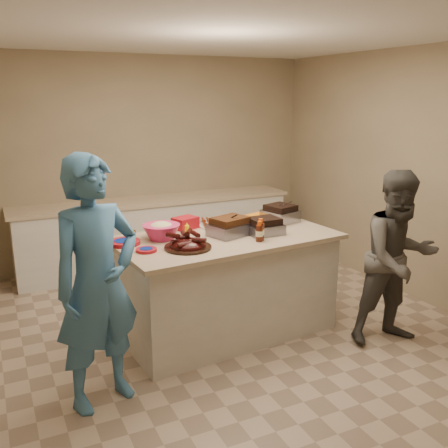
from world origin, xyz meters
name	(u,v)px	position (x,y,z in m)	size (l,w,h in m)	color
room	(231,334)	(0.00, 0.00, 0.00)	(4.50, 5.00, 2.70)	gray
back_counter	(157,233)	(0.00, 2.20, 0.45)	(3.60, 0.64, 0.90)	silver
island	(226,331)	(-0.01, 0.08, 0.00)	(2.00, 1.05, 0.95)	silver
rib_platter	(188,248)	(-0.47, -0.13, 0.95)	(0.40, 0.40, 0.16)	#390907
pulled_pork_tray	(230,235)	(0.03, 0.09, 0.95)	(0.36, 0.27, 0.11)	#47230F
brisket_tray	(264,234)	(0.33, -0.01, 0.95)	(0.32, 0.26, 0.09)	black
roasting_pan	(280,222)	(0.71, 0.32, 0.95)	(0.30, 0.30, 0.12)	gray
coleslaw_bowl	(162,239)	(-0.58, 0.23, 0.95)	(0.33, 0.33, 0.23)	#D22A64
sausage_plate	(214,227)	(0.03, 0.43, 0.95)	(0.29, 0.29, 0.05)	silver
mac_cheese_dish	(260,221)	(0.55, 0.45, 0.95)	(0.27, 0.20, 0.07)	orange
bbq_bottle_a	(260,240)	(0.20, -0.18, 0.95)	(0.07, 0.07, 0.20)	#3F170C
bbq_bottle_b	(259,241)	(0.17, -0.21, 0.95)	(0.06, 0.06, 0.18)	#3F170C
mustard_bottle	(187,234)	(-0.31, 0.29, 0.95)	(0.04, 0.04, 0.11)	#FBCE00
sauce_bowl	(220,231)	(0.01, 0.26, 0.95)	(0.12, 0.04, 0.12)	silver
plate_stack_large	(124,244)	(-0.92, 0.22, 0.95)	(0.27, 0.27, 0.03)	maroon
plate_stack_small	(146,251)	(-0.81, -0.06, 0.95)	(0.17, 0.17, 0.02)	maroon
plastic_cup	(132,240)	(-0.83, 0.33, 0.95)	(0.09, 0.08, 0.09)	brown
basket_stack	(185,228)	(-0.25, 0.49, 0.95)	(0.22, 0.17, 0.11)	maroon
guest_blue	(105,399)	(-1.31, -0.53, 0.00)	(0.67, 1.83, 0.44)	teal
guest_gray	(391,340)	(1.29, -0.74, 0.00)	(0.77, 1.58, 0.60)	#54514B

